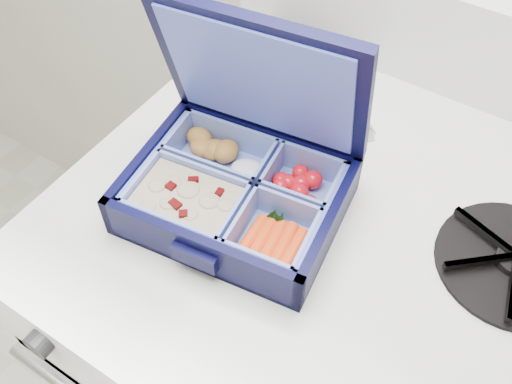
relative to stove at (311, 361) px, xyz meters
The scene contains 4 objects.
stove is the anchor object (origin of this frame).
bento_box 0.49m from the stove, 141.99° to the right, with size 0.23×0.18×0.05m, color black, non-canonical shape.
burner_grate_rear 0.52m from the stove, 141.30° to the left, with size 0.19×0.19×0.02m, color black.
fork 0.46m from the stove, 147.18° to the left, with size 0.02×0.16×0.01m, color #B3B3B3, non-canonical shape.
Camera 1 is at (0.17, 1.28, 1.42)m, focal length 40.00 mm.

